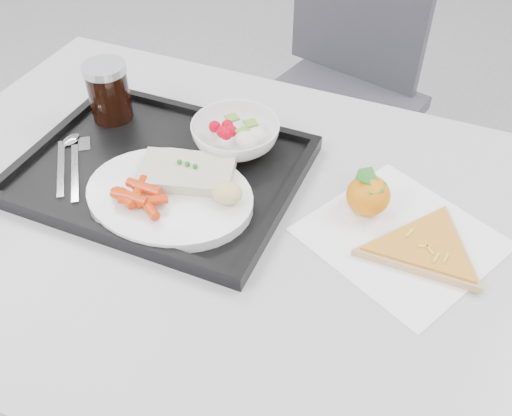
# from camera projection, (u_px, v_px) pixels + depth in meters

# --- Properties ---
(table) EXTENTS (1.20, 0.80, 0.75)m
(table) POSITION_uv_depth(u_px,v_px,m) (244.00, 248.00, 0.93)
(table) COLOR silver
(table) RESTS_ON ground
(chair) EXTENTS (0.51, 0.51, 0.93)m
(chair) POSITION_uv_depth(u_px,v_px,m) (343.00, 70.00, 1.63)
(chair) COLOR #34333B
(chair) RESTS_ON ground
(tray) EXTENTS (0.45, 0.35, 0.03)m
(tray) POSITION_uv_depth(u_px,v_px,m) (161.00, 171.00, 0.96)
(tray) COLOR black
(tray) RESTS_ON table
(dinner_plate) EXTENTS (0.27, 0.27, 0.02)m
(dinner_plate) POSITION_uv_depth(u_px,v_px,m) (170.00, 196.00, 0.89)
(dinner_plate) COLOR white
(dinner_plate) RESTS_ON tray
(fish_fillet) EXTENTS (0.17, 0.13, 0.03)m
(fish_fillet) POSITION_uv_depth(u_px,v_px,m) (187.00, 172.00, 0.90)
(fish_fillet) COLOR beige
(fish_fillet) RESTS_ON dinner_plate
(bread_roll) EXTENTS (0.06, 0.06, 0.03)m
(bread_roll) POSITION_uv_depth(u_px,v_px,m) (227.00, 193.00, 0.86)
(bread_roll) COLOR #ECB983
(bread_roll) RESTS_ON dinner_plate
(salad_bowl) EXTENTS (0.15, 0.15, 0.05)m
(salad_bowl) POSITION_uv_depth(u_px,v_px,m) (236.00, 135.00, 0.98)
(salad_bowl) COLOR white
(salad_bowl) RESTS_ON tray
(cola_glass) EXTENTS (0.08, 0.08, 0.11)m
(cola_glass) POSITION_uv_depth(u_px,v_px,m) (108.00, 91.00, 1.02)
(cola_glass) COLOR black
(cola_glass) RESTS_ON tray
(cutlery) EXTENTS (0.13, 0.16, 0.01)m
(cutlery) POSITION_uv_depth(u_px,v_px,m) (71.00, 157.00, 0.97)
(cutlery) COLOR silver
(cutlery) RESTS_ON tray
(napkin) EXTENTS (0.33, 0.33, 0.00)m
(napkin) POSITION_uv_depth(u_px,v_px,m) (401.00, 238.00, 0.86)
(napkin) COLOR white
(napkin) RESTS_ON table
(tangerine) EXTENTS (0.08, 0.08, 0.07)m
(tangerine) POSITION_uv_depth(u_px,v_px,m) (368.00, 195.00, 0.87)
(tangerine) COLOR orange
(tangerine) RESTS_ON napkin
(pizza_slice) EXTENTS (0.30, 0.30, 0.02)m
(pizza_slice) POSITION_uv_depth(u_px,v_px,m) (426.00, 248.00, 0.83)
(pizza_slice) COLOR #DBB66F
(pizza_slice) RESTS_ON napkin
(carrot_pile) EXTENTS (0.10, 0.07, 0.02)m
(carrot_pile) POSITION_uv_depth(u_px,v_px,m) (136.00, 196.00, 0.86)
(carrot_pile) COLOR red
(carrot_pile) RESTS_ON dinner_plate
(salad_contents) EXTENTS (0.10, 0.08, 0.02)m
(salad_contents) POSITION_uv_depth(u_px,v_px,m) (240.00, 135.00, 0.96)
(salad_contents) COLOR #C30016
(salad_contents) RESTS_ON salad_bowl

